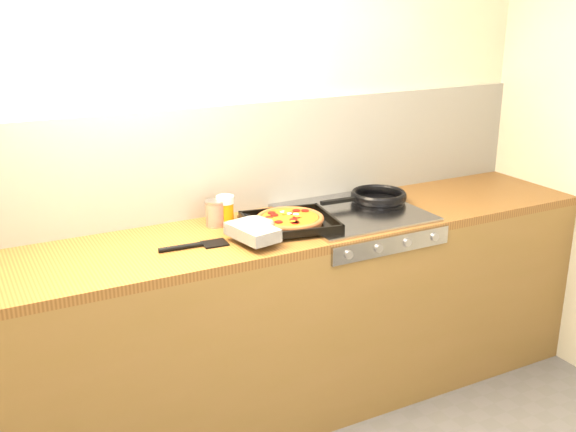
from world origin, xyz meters
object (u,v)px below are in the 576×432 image
pizza_on_tray (279,223)px  frying_pan (377,197)px  juice_glass (225,210)px  tomato_can (215,213)px

pizza_on_tray → frying_pan: size_ratio=1.16×
pizza_on_tray → juice_glass: size_ratio=4.05×
pizza_on_tray → tomato_can: (-0.21, 0.20, 0.02)m
pizza_on_tray → juice_glass: (-0.16, 0.20, 0.02)m
frying_pan → tomato_can: 0.81m
frying_pan → tomato_can: (-0.80, 0.08, 0.02)m
juice_glass → frying_pan: bearing=-6.3°
frying_pan → juice_glass: bearing=173.7°
pizza_on_tray → frying_pan: bearing=11.4°
pizza_on_tray → frying_pan: 0.60m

